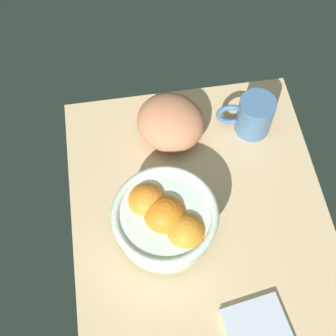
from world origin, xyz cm
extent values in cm
cube|color=#CEB082|center=(0.00, 0.00, -1.50)|extent=(79.17, 52.41, 3.00)
cylinder|color=silver|center=(5.41, 7.66, 0.82)|extent=(10.30, 10.30, 1.63)
cylinder|color=silver|center=(5.41, 7.66, 5.13)|extent=(18.61, 18.61, 6.99)
torus|color=silver|center=(5.41, 7.66, 8.63)|extent=(20.21, 20.21, 1.60)
sphere|color=orange|center=(8.84, 10.54, 6.89)|extent=(8.05, 8.05, 8.05)
sphere|color=orange|center=(1.68, 4.35, 6.88)|extent=(7.98, 7.98, 7.98)
sphere|color=orange|center=(5.41, 7.66, 6.99)|extent=(8.64, 8.64, 8.64)
sphere|color=orange|center=(5.41, 7.66, 6.96)|extent=(8.45, 8.45, 8.45)
ellipsoid|color=tan|center=(28.23, 3.00, 4.35)|extent=(20.54, 20.39, 8.70)
cylinder|color=#466C97|center=(26.84, -15.29, 4.77)|extent=(7.82, 7.82, 9.53)
torus|color=#466C97|center=(27.89, -10.29, 4.77)|extent=(2.52, 6.64, 6.54)
camera|label=1|loc=(-28.03, 12.23, 89.33)|focal=50.37mm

